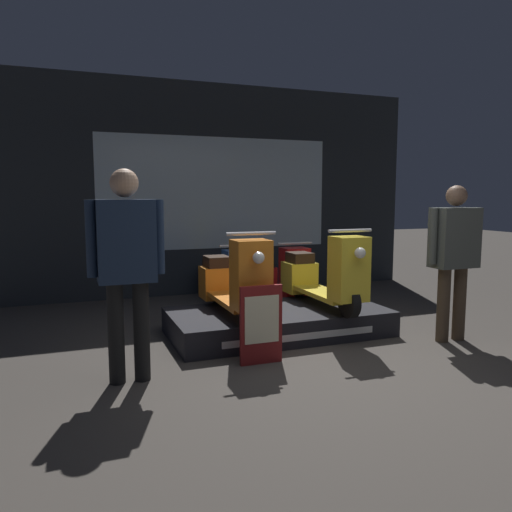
% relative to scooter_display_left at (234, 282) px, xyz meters
% --- Properties ---
extents(ground_plane, '(30.00, 30.00, 0.00)m').
position_rel_scooter_display_left_xyz_m(ground_plane, '(0.59, -1.21, -0.62)').
color(ground_plane, '#423D38').
extents(shop_wall_back, '(6.56, 0.09, 3.20)m').
position_rel_scooter_display_left_xyz_m(shop_wall_back, '(0.59, 2.61, 0.97)').
color(shop_wall_back, '#23282D').
rests_on(shop_wall_back, ground_plane).
extents(display_platform, '(2.35, 1.17, 0.27)m').
position_rel_scooter_display_left_xyz_m(display_platform, '(0.53, 0.05, -0.49)').
color(display_platform, black).
rests_on(display_platform, ground_plane).
extents(scooter_display_left, '(0.49, 1.59, 0.91)m').
position_rel_scooter_display_left_xyz_m(scooter_display_left, '(0.00, 0.00, 0.00)').
color(scooter_display_left, black).
rests_on(scooter_display_left, display_platform).
extents(scooter_display_right, '(0.49, 1.59, 0.91)m').
position_rel_scooter_display_left_xyz_m(scooter_display_right, '(1.06, 0.00, 0.00)').
color(scooter_display_right, black).
rests_on(scooter_display_right, display_platform).
extents(scooter_backrow_0, '(0.49, 1.59, 0.91)m').
position_rel_scooter_display_left_xyz_m(scooter_backrow_0, '(0.40, 1.57, -0.27)').
color(scooter_backrow_0, black).
rests_on(scooter_backrow_0, ground_plane).
extents(scooter_backrow_1, '(0.49, 1.59, 0.91)m').
position_rel_scooter_display_left_xyz_m(scooter_backrow_1, '(1.19, 1.57, -0.27)').
color(scooter_backrow_1, black).
rests_on(scooter_backrow_1, ground_plane).
extents(person_left_browsing, '(0.61, 0.25, 1.73)m').
position_rel_scooter_display_left_xyz_m(person_left_browsing, '(-1.16, -0.82, 0.40)').
color(person_left_browsing, black).
rests_on(person_left_browsing, ground_plane).
extents(person_right_browsing, '(0.63, 0.26, 1.62)m').
position_rel_scooter_display_left_xyz_m(person_right_browsing, '(2.12, -0.82, 0.34)').
color(person_right_browsing, '#473828').
rests_on(person_right_browsing, ground_plane).
extents(price_sign_board, '(0.40, 0.04, 0.72)m').
position_rel_scooter_display_left_xyz_m(price_sign_board, '(-0.00, -0.80, -0.26)').
color(price_sign_board, maroon).
rests_on(price_sign_board, ground_plane).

